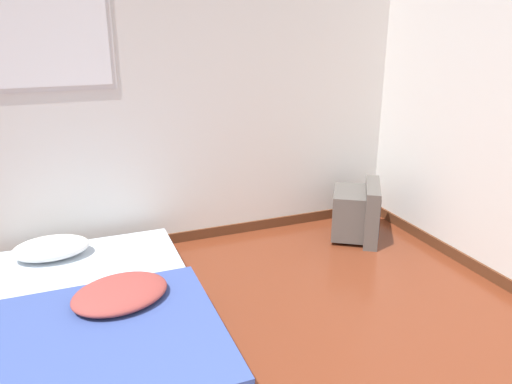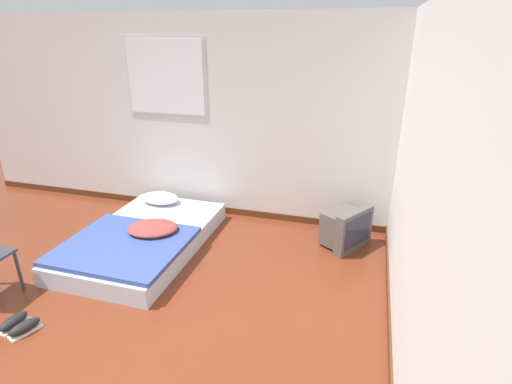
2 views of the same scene
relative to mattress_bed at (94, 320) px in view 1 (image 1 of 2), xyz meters
name	(u,v)px [view 1 (image 1 of 2)]	position (x,y,z in m)	size (l,w,h in m)	color
wall_back	(111,92)	(0.33, 1.21, 1.16)	(7.22, 0.08, 2.60)	silver
mattress_bed	(94,320)	(0.00, 0.00, 0.00)	(1.29, 2.04, 0.35)	silver
crt_tv	(358,212)	(2.26, 0.71, 0.10)	(0.60, 0.64, 0.49)	#56514C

